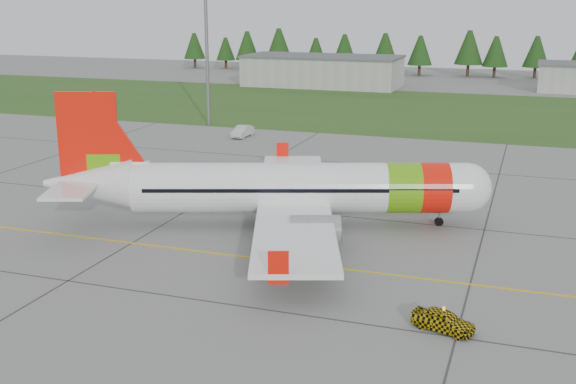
% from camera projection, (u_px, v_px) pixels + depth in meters
% --- Properties ---
extents(ground, '(320.00, 320.00, 0.00)m').
position_uv_depth(ground, '(283.00, 312.00, 42.51)').
color(ground, gray).
rests_on(ground, ground).
extents(aircraft, '(34.78, 32.99, 10.91)m').
position_uv_depth(aircraft, '(289.00, 188.00, 57.97)').
color(aircraft, white).
rests_on(aircraft, ground).
extents(follow_me_car, '(1.59, 1.74, 3.57)m').
position_uv_depth(follow_me_car, '(444.00, 301.00, 39.77)').
color(follow_me_car, yellow).
rests_on(follow_me_car, ground).
extents(service_van, '(1.65, 1.56, 4.60)m').
position_uv_depth(service_van, '(242.00, 120.00, 95.76)').
color(service_van, silver).
rests_on(service_van, ground).
extents(grass_strip, '(320.00, 50.00, 0.03)m').
position_uv_depth(grass_strip, '(451.00, 112.00, 117.35)').
color(grass_strip, '#30561E').
rests_on(grass_strip, ground).
extents(taxi_guideline, '(120.00, 0.25, 0.02)m').
position_uv_depth(taxi_guideline, '(322.00, 266.00, 49.81)').
color(taxi_guideline, gold).
rests_on(taxi_guideline, ground).
extents(hangar_west, '(32.00, 14.00, 6.00)m').
position_uv_depth(hangar_west, '(323.00, 72.00, 151.59)').
color(hangar_west, '#A8A8A3').
rests_on(hangar_west, ground).
extents(floodlight_mast, '(0.50, 0.50, 20.00)m').
position_uv_depth(floodlight_mast, '(207.00, 56.00, 102.94)').
color(floodlight_mast, slate).
rests_on(floodlight_mast, ground).
extents(treeline, '(160.00, 8.00, 10.00)m').
position_uv_depth(treeline, '(481.00, 56.00, 167.17)').
color(treeline, '#1C3F14').
rests_on(treeline, ground).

